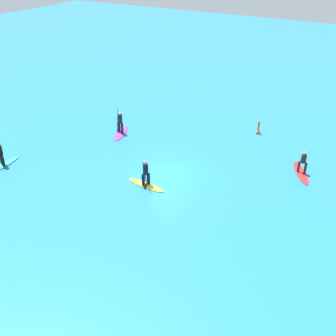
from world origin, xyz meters
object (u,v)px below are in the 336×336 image
at_px(surfer_on_yellow_board, 146,179).
at_px(surfer_on_red_board, 302,168).
at_px(surfer_on_purple_board, 121,128).
at_px(marker_buoy, 258,131).
at_px(surfer_on_teal_board, 2,160).

bearing_deg(surfer_on_yellow_board, surfer_on_red_board, 43.45).
bearing_deg(surfer_on_purple_board, surfer_on_yellow_board, -151.37).
distance_m(surfer_on_purple_board, marker_buoy, 11.06).
bearing_deg(surfer_on_purple_board, marker_buoy, -78.40).
distance_m(surfer_on_yellow_board, marker_buoy, 11.66).
relative_size(surfer_on_yellow_board, surfer_on_red_board, 0.89).
relative_size(surfer_on_yellow_board, surfer_on_teal_board, 0.94).
xyz_separation_m(surfer_on_purple_board, marker_buoy, (9.58, 5.53, -0.25)).
height_order(surfer_on_purple_board, surfer_on_red_board, surfer_on_purple_board).
bearing_deg(surfer_on_teal_board, surfer_on_purple_board, -30.00).
height_order(surfer_on_yellow_board, surfer_on_red_board, surfer_on_yellow_board).
bearing_deg(surfer_on_purple_board, surfer_on_red_board, -104.45).
distance_m(surfer_on_teal_board, surfer_on_red_board, 20.44).
xyz_separation_m(surfer_on_teal_board, surfer_on_red_board, (18.19, 9.32, -0.04)).
xyz_separation_m(surfer_on_teal_board, marker_buoy, (13.60, 13.87, -0.23)).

